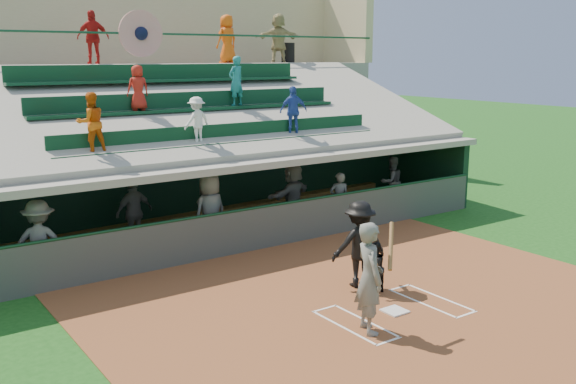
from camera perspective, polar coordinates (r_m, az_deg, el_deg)
ground at (r=12.85m, az=9.46°, el=-10.53°), size 100.00×100.00×0.00m
dirt_slab at (r=13.18m, az=7.92°, el=-9.84°), size 11.00×9.00×0.02m
home_plate at (r=12.84m, az=9.46°, el=-10.38°), size 0.43×0.43×0.03m
batters_box_chalk at (r=12.85m, az=9.46°, el=-10.43°), size 2.65×1.85×0.01m
dugout_floor at (r=18.00m, az=-5.75°, el=-3.75°), size 16.00×3.50×0.04m
concourse_slab at (r=23.59m, az=-13.99°, el=5.37°), size 20.00×3.00×4.60m
grandstand at (r=20.85m, az=-11.00°, el=4.56°), size 20.40×10.40×7.80m
batter_at_plate at (r=11.57m, az=7.27°, el=-7.54°), size 0.98×0.86×2.03m
catcher at (r=13.52m, az=7.66°, el=-6.71°), size 0.65×0.58×1.12m
home_umpire at (r=13.81m, az=6.36°, el=-4.62°), size 1.36×1.00×1.87m
dugout_bench at (r=18.89m, az=-7.36°, el=-2.31°), size 13.86×1.31×0.42m
dugout_player_a at (r=14.77m, az=-21.19°, el=-4.21°), size 1.37×1.10×1.86m
dugout_player_b at (r=17.05m, az=-13.51°, el=-1.74°), size 1.11×0.63×1.79m
dugout_player_c at (r=16.37m, az=-6.92°, el=-1.76°), size 1.06×0.79×1.95m
dugout_player_d at (r=18.23m, az=0.43°, el=-0.33°), size 1.85×1.11×1.90m
dugout_player_e at (r=18.58m, az=4.57°, el=-0.65°), size 0.68×0.59×1.58m
dugout_player_f at (r=21.15m, az=9.19°, el=0.90°), size 0.88×0.73×1.65m
trash_bin at (r=26.39m, az=0.00°, el=12.26°), size 0.53×0.53×0.80m
concourse_staff_a at (r=21.78m, az=-16.93°, el=12.99°), size 1.04×0.55×1.70m
concourse_staff_b at (r=23.98m, az=-5.44°, el=13.37°), size 0.95×0.72×1.74m
concourse_staff_c at (r=25.29m, az=-0.87°, el=13.49°), size 1.81×1.21×1.87m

